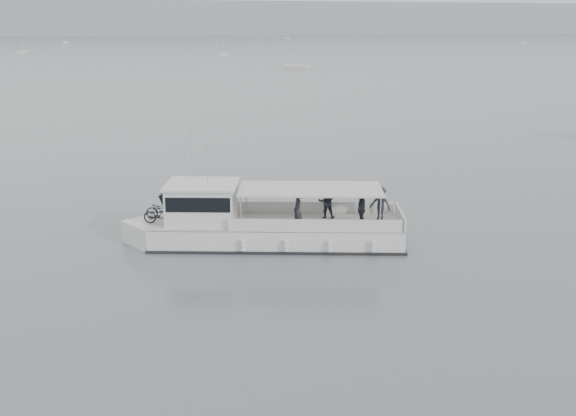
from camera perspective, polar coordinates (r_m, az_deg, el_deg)
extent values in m
plane|color=#566065|center=(32.42, 7.51, -0.96)|extent=(1400.00, 1400.00, 0.00)
cube|color=#939EA8|center=(588.77, -14.21, 16.03)|extent=(1400.00, 90.00, 28.00)
cube|color=silver|center=(28.48, -0.97, -2.37)|extent=(11.31, 5.84, 1.18)
cube|color=silver|center=(29.21, -11.76, -2.24)|extent=(2.85, 2.85, 1.18)
cube|color=beige|center=(28.30, -0.98, -1.23)|extent=(11.31, 5.84, 0.05)
cube|color=black|center=(28.60, -0.97, -3.07)|extent=(11.52, 6.00, 0.16)
cube|color=silver|center=(29.55, 2.31, 0.06)|extent=(7.03, 2.11, 0.55)
cube|color=silver|center=(26.86, 2.40, -1.59)|extent=(7.03, 2.11, 0.55)
cube|color=silver|center=(28.52, 9.97, -0.77)|extent=(0.90, 2.83, 0.55)
cube|color=silver|center=(28.38, -7.62, 0.40)|extent=(3.48, 3.17, 1.64)
cube|color=black|center=(28.60, -10.43, 0.68)|extent=(1.12, 2.33, 1.05)
cube|color=black|center=(28.31, -7.64, 0.94)|extent=(3.32, 3.16, 0.64)
cube|color=silver|center=(28.16, -7.68, 2.10)|extent=(3.71, 3.40, 0.09)
cube|color=silver|center=(27.87, 2.00, 1.70)|extent=(6.71, 4.35, 0.07)
cylinder|color=silver|center=(26.96, -4.19, -0.49)|extent=(0.07, 0.07, 1.50)
cylinder|color=silver|center=(29.40, -3.73, 0.93)|extent=(0.07, 0.07, 1.50)
cylinder|color=silver|center=(27.03, 8.21, -0.57)|extent=(0.07, 0.07, 1.50)
cylinder|color=silver|center=(29.47, 7.64, 0.85)|extent=(0.07, 0.07, 1.50)
cylinder|color=silver|center=(28.79, -8.60, 4.78)|extent=(0.03, 0.03, 2.37)
cylinder|color=silver|center=(27.27, -7.21, 3.82)|extent=(0.03, 0.03, 2.00)
cylinder|color=silver|center=(27.04, -4.01, -3.33)|extent=(0.27, 0.27, 0.46)
cylinder|color=silver|center=(26.93, -0.14, -3.37)|extent=(0.27, 0.27, 0.46)
cylinder|color=silver|center=(26.95, 3.74, -3.39)|extent=(0.27, 0.27, 0.46)
cylinder|color=silver|center=(27.09, 7.61, -3.40)|extent=(0.27, 0.27, 0.46)
imported|color=black|center=(29.17, -11.02, -0.16)|extent=(1.65, 0.96, 0.82)
imported|color=black|center=(28.49, -11.33, -0.53)|extent=(1.50, 0.79, 0.87)
imported|color=#262933|center=(27.27, 0.86, -0.22)|extent=(0.38, 0.57, 1.53)
imported|color=#262933|center=(28.69, 3.43, 0.58)|extent=(0.86, 0.73, 1.53)
imported|color=#262933|center=(27.65, 6.54, -0.10)|extent=(0.84, 0.94, 1.53)
imported|color=#262933|center=(28.62, 8.20, 0.40)|extent=(1.09, 1.11, 1.53)
cube|color=silver|center=(356.53, -19.28, 13.72)|extent=(3.78, 6.69, 0.75)
cube|color=silver|center=(356.52, -19.28, 13.77)|extent=(2.35, 2.65, 0.45)
cylinder|color=silver|center=(356.45, -19.33, 14.33)|extent=(0.08, 0.08, 7.01)
cube|color=silver|center=(358.65, 20.07, 13.66)|extent=(3.97, 6.81, 0.75)
cube|color=silver|center=(358.64, 20.08, 13.71)|extent=(2.43, 2.72, 0.45)
cylinder|color=silver|center=(358.57, 20.13, 14.27)|extent=(0.08, 0.08, 7.13)
cube|color=silver|center=(442.30, -0.26, 14.87)|extent=(4.89, 6.28, 0.75)
cube|color=silver|center=(442.30, -0.26, 14.91)|extent=(2.59, 2.74, 0.45)
cube|color=silver|center=(144.94, 0.74, 12.44)|extent=(5.50, 4.65, 0.75)
cube|color=silver|center=(144.92, 0.74, 12.57)|extent=(2.47, 2.38, 0.45)
cylinder|color=silver|center=(144.77, 0.74, 13.76)|extent=(0.08, 0.08, 6.06)
cube|color=silver|center=(234.71, -22.45, 12.65)|extent=(3.37, 8.89, 0.75)
cube|color=silver|center=(234.70, -22.46, 12.73)|extent=(2.64, 3.21, 0.45)
cylinder|color=silver|center=(234.56, -22.58, 13.89)|extent=(0.08, 0.08, 9.59)
cube|color=silver|center=(201.38, -5.81, 13.38)|extent=(4.11, 5.38, 0.75)
cube|color=silver|center=(201.37, -5.82, 13.47)|extent=(2.20, 2.33, 0.45)
cylinder|color=silver|center=(201.26, -5.84, 14.28)|extent=(0.08, 0.08, 5.78)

